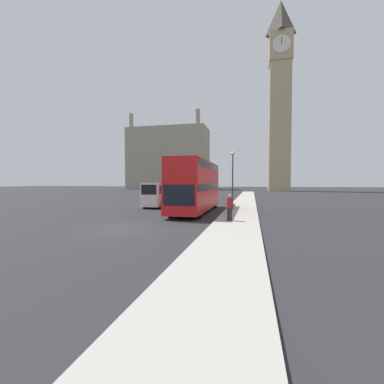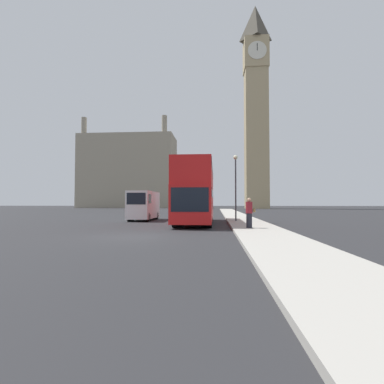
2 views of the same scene
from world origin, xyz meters
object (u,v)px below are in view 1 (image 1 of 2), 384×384
(street_lamp, at_px, (233,171))
(pedestrian, at_px, (230,207))
(white_van, at_px, (158,194))
(clock_tower, at_px, (280,94))
(red_double_decker_bus, at_px, (196,184))

(street_lamp, bearing_deg, pedestrian, -87.31)
(pedestrian, xyz_separation_m, street_lamp, (-0.33, 6.95, 2.71))
(white_van, distance_m, street_lamp, 9.03)
(white_van, xyz_separation_m, pedestrian, (8.67, -9.50, -0.40))
(clock_tower, xyz_separation_m, street_lamp, (-9.99, -61.33, -26.58))
(clock_tower, relative_size, street_lamp, 10.88)
(white_van, bearing_deg, street_lamp, -16.96)
(clock_tower, height_order, white_van, clock_tower)
(clock_tower, distance_m, white_van, 68.02)
(clock_tower, relative_size, white_van, 10.66)
(clock_tower, xyz_separation_m, white_van, (-18.34, -58.78, -28.89))
(red_double_decker_bus, height_order, street_lamp, street_lamp)
(clock_tower, distance_m, street_lamp, 67.58)
(white_van, bearing_deg, clock_tower, 72.68)
(red_double_decker_bus, bearing_deg, pedestrian, -58.05)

